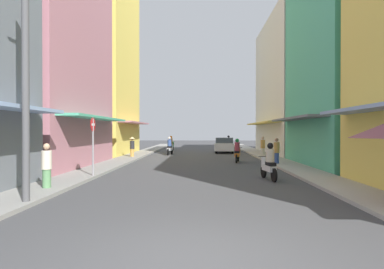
{
  "coord_description": "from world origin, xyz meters",
  "views": [
    {
      "loc": [
        0.23,
        -5.28,
        2.06
      ],
      "look_at": [
        -0.42,
        15.46,
        1.85
      ],
      "focal_mm": 31.11,
      "sensor_mm": 36.0,
      "label": 1
    }
  ],
  "objects_px": {
    "motorbike_white": "(269,163)",
    "parked_car": "(225,145)",
    "utility_pole": "(25,61)",
    "pedestrian_far": "(47,167)",
    "motorbike_silver": "(170,147)",
    "street_sign_no_entry": "(93,139)",
    "motorbike_orange": "(237,152)",
    "pedestrian_crossing": "(132,146)",
    "motorbike_green": "(171,144)",
    "pedestrian_foreground": "(277,152)",
    "pedestrian_midway": "(263,147)",
    "motorbike_maroon": "(228,143)"
  },
  "relations": [
    {
      "from": "motorbike_white",
      "to": "parked_car",
      "type": "bearing_deg",
      "value": 92.16
    },
    {
      "from": "parked_car",
      "to": "utility_pole",
      "type": "bearing_deg",
      "value": -107.02
    },
    {
      "from": "motorbike_white",
      "to": "pedestrian_far",
      "type": "height_order",
      "value": "pedestrian_far"
    },
    {
      "from": "motorbike_silver",
      "to": "pedestrian_far",
      "type": "height_order",
      "value": "pedestrian_far"
    },
    {
      "from": "pedestrian_far",
      "to": "street_sign_no_entry",
      "type": "bearing_deg",
      "value": 79.88
    },
    {
      "from": "parked_car",
      "to": "motorbike_orange",
      "type": "bearing_deg",
      "value": -88.94
    },
    {
      "from": "motorbike_silver",
      "to": "motorbike_white",
      "type": "distance_m",
      "value": 15.68
    },
    {
      "from": "motorbike_white",
      "to": "pedestrian_crossing",
      "type": "height_order",
      "value": "pedestrian_crossing"
    },
    {
      "from": "street_sign_no_entry",
      "to": "motorbike_silver",
      "type": "bearing_deg",
      "value": 82.27
    },
    {
      "from": "parked_car",
      "to": "pedestrian_far",
      "type": "bearing_deg",
      "value": -109.83
    },
    {
      "from": "street_sign_no_entry",
      "to": "motorbike_green",
      "type": "bearing_deg",
      "value": 85.71
    },
    {
      "from": "motorbike_silver",
      "to": "parked_car",
      "type": "height_order",
      "value": "motorbike_silver"
    },
    {
      "from": "motorbike_green",
      "to": "pedestrian_crossing",
      "type": "bearing_deg",
      "value": -102.63
    },
    {
      "from": "utility_pole",
      "to": "street_sign_no_entry",
      "type": "height_order",
      "value": "utility_pole"
    },
    {
      "from": "pedestrian_crossing",
      "to": "pedestrian_foreground",
      "type": "bearing_deg",
      "value": -27.1
    },
    {
      "from": "motorbike_green",
      "to": "pedestrian_far",
      "type": "height_order",
      "value": "pedestrian_far"
    },
    {
      "from": "motorbike_white",
      "to": "street_sign_no_entry",
      "type": "xyz_separation_m",
      "value": [
        -7.58,
        0.25,
        1.01
      ]
    },
    {
      "from": "motorbike_orange",
      "to": "street_sign_no_entry",
      "type": "height_order",
      "value": "street_sign_no_entry"
    },
    {
      "from": "pedestrian_far",
      "to": "pedestrian_midway",
      "type": "bearing_deg",
      "value": 55.18
    },
    {
      "from": "motorbike_orange",
      "to": "motorbike_white",
      "type": "distance_m",
      "value": 7.96
    },
    {
      "from": "motorbike_silver",
      "to": "street_sign_no_entry",
      "type": "bearing_deg",
      "value": -97.73
    },
    {
      "from": "motorbike_white",
      "to": "motorbike_silver",
      "type": "bearing_deg",
      "value": 111.03
    },
    {
      "from": "motorbike_silver",
      "to": "pedestrian_far",
      "type": "distance_m",
      "value": 17.71
    },
    {
      "from": "motorbike_green",
      "to": "pedestrian_midway",
      "type": "height_order",
      "value": "pedestrian_midway"
    },
    {
      "from": "motorbike_silver",
      "to": "motorbike_orange",
      "type": "relative_size",
      "value": 1.01
    },
    {
      "from": "utility_pole",
      "to": "pedestrian_midway",
      "type": "bearing_deg",
      "value": 60.08
    },
    {
      "from": "motorbike_maroon",
      "to": "pedestrian_crossing",
      "type": "xyz_separation_m",
      "value": [
        -8.27,
        -12.49,
        0.22
      ]
    },
    {
      "from": "motorbike_orange",
      "to": "pedestrian_far",
      "type": "xyz_separation_m",
      "value": [
        -7.65,
        -10.84,
        0.12
      ]
    },
    {
      "from": "motorbike_orange",
      "to": "parked_car",
      "type": "relative_size",
      "value": 0.42
    },
    {
      "from": "motorbike_silver",
      "to": "motorbike_green",
      "type": "relative_size",
      "value": 1.0
    },
    {
      "from": "motorbike_white",
      "to": "street_sign_no_entry",
      "type": "relative_size",
      "value": 0.68
    },
    {
      "from": "parked_car",
      "to": "pedestrian_foreground",
      "type": "distance_m",
      "value": 11.98
    },
    {
      "from": "motorbike_silver",
      "to": "pedestrian_crossing",
      "type": "xyz_separation_m",
      "value": [
        -2.55,
        -3.52,
        0.22
      ]
    },
    {
      "from": "pedestrian_far",
      "to": "motorbike_maroon",
      "type": "bearing_deg",
      "value": 72.73
    },
    {
      "from": "pedestrian_crossing",
      "to": "pedestrian_far",
      "type": "bearing_deg",
      "value": -89.87
    },
    {
      "from": "motorbike_green",
      "to": "parked_car",
      "type": "bearing_deg",
      "value": -26.97
    },
    {
      "from": "pedestrian_foreground",
      "to": "pedestrian_far",
      "type": "height_order",
      "value": "pedestrian_far"
    },
    {
      "from": "motorbike_maroon",
      "to": "pedestrian_midway",
      "type": "relative_size",
      "value": 1.07
    },
    {
      "from": "pedestrian_foreground",
      "to": "pedestrian_crossing",
      "type": "bearing_deg",
      "value": 152.9
    },
    {
      "from": "motorbike_maroon",
      "to": "street_sign_no_entry",
      "type": "relative_size",
      "value": 0.67
    },
    {
      "from": "motorbike_silver",
      "to": "utility_pole",
      "type": "relative_size",
      "value": 0.23
    },
    {
      "from": "motorbike_white",
      "to": "pedestrian_midway",
      "type": "relative_size",
      "value": 1.09
    },
    {
      "from": "pedestrian_midway",
      "to": "street_sign_no_entry",
      "type": "height_order",
      "value": "street_sign_no_entry"
    },
    {
      "from": "motorbike_silver",
      "to": "motorbike_orange",
      "type": "xyz_separation_m",
      "value": [
        5.14,
        -6.69,
        0.0
      ]
    },
    {
      "from": "motorbike_maroon",
      "to": "pedestrian_crossing",
      "type": "distance_m",
      "value": 14.99
    },
    {
      "from": "motorbike_white",
      "to": "pedestrian_midway",
      "type": "bearing_deg",
      "value": 80.99
    },
    {
      "from": "pedestrian_crossing",
      "to": "pedestrian_far",
      "type": "distance_m",
      "value": 14.01
    },
    {
      "from": "pedestrian_far",
      "to": "street_sign_no_entry",
      "type": "relative_size",
      "value": 0.62
    },
    {
      "from": "parked_car",
      "to": "street_sign_no_entry",
      "type": "height_order",
      "value": "street_sign_no_entry"
    },
    {
      "from": "pedestrian_midway",
      "to": "pedestrian_far",
      "type": "bearing_deg",
      "value": -124.82
    }
  ]
}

